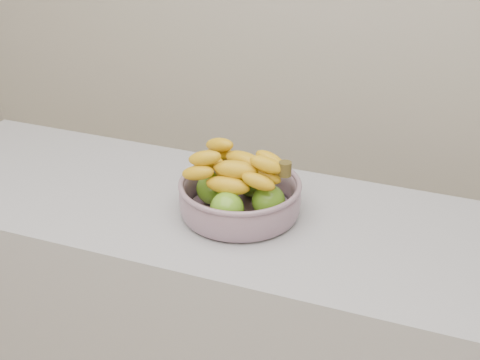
# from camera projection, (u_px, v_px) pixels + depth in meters

# --- Properties ---
(counter) EXTENTS (2.00, 0.60, 0.90)m
(counter) POSITION_uv_depth(u_px,v_px,m) (238.00, 342.00, 2.00)
(counter) COLOR #A2A1AA
(counter) RESTS_ON ground
(fruit_bowl) EXTENTS (0.32, 0.32, 0.18)m
(fruit_bowl) POSITION_uv_depth(u_px,v_px,m) (240.00, 194.00, 1.75)
(fruit_bowl) COLOR #8795A2
(fruit_bowl) RESTS_ON counter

